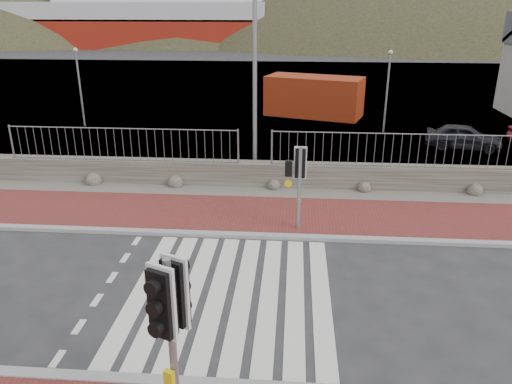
# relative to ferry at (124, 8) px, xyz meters

# --- Properties ---
(ground) EXTENTS (220.00, 220.00, 0.00)m
(ground) POSITION_rel_ferry_xyz_m (24.65, -67.90, -5.36)
(ground) COLOR #28282B
(ground) RESTS_ON ground
(sidewalk_far) EXTENTS (40.00, 3.00, 0.08)m
(sidewalk_far) POSITION_rel_ferry_xyz_m (24.65, -63.40, -5.32)
(sidewalk_far) COLOR maroon
(sidewalk_far) RESTS_ON ground
(kerb_far) EXTENTS (40.00, 0.25, 0.12)m
(kerb_far) POSITION_rel_ferry_xyz_m (24.65, -64.90, -5.31)
(kerb_far) COLOR gray
(kerb_far) RESTS_ON ground
(zebra_crossing) EXTENTS (4.62, 5.60, 0.01)m
(zebra_crossing) POSITION_rel_ferry_xyz_m (24.65, -67.90, -5.36)
(zebra_crossing) COLOR silver
(zebra_crossing) RESTS_ON ground
(gravel_strip) EXTENTS (40.00, 1.50, 0.06)m
(gravel_strip) POSITION_rel_ferry_xyz_m (24.65, -61.40, -5.33)
(gravel_strip) COLOR #59544C
(gravel_strip) RESTS_ON ground
(stone_wall) EXTENTS (40.00, 0.60, 0.90)m
(stone_wall) POSITION_rel_ferry_xyz_m (24.65, -60.60, -4.91)
(stone_wall) COLOR #48443B
(stone_wall) RESTS_ON ground
(railing) EXTENTS (18.07, 0.07, 1.22)m
(railing) POSITION_rel_ferry_xyz_m (24.65, -60.75, -3.54)
(railing) COLOR gray
(railing) RESTS_ON stone_wall
(quay) EXTENTS (120.00, 40.00, 0.50)m
(quay) POSITION_rel_ferry_xyz_m (24.65, -40.00, -5.36)
(quay) COLOR #4C4C4F
(quay) RESTS_ON ground
(water) EXTENTS (220.00, 50.00, 0.05)m
(water) POSITION_rel_ferry_xyz_m (24.65, -5.00, -5.36)
(water) COLOR #3F4C54
(water) RESTS_ON ground
(ferry) EXTENTS (50.00, 16.00, 20.00)m
(ferry) POSITION_rel_ferry_xyz_m (0.00, 0.00, 0.00)
(ferry) COLOR maroon
(ferry) RESTS_ON ground
(hills_backdrop) EXTENTS (254.00, 90.00, 100.00)m
(hills_backdrop) POSITION_rel_ferry_xyz_m (31.40, 20.00, -28.42)
(hills_backdrop) COLOR #2C2E1C
(hills_backdrop) RESTS_ON ground
(traffic_signal_near) EXTENTS (0.51, 0.42, 3.08)m
(traffic_signal_near) POSITION_rel_ferry_xyz_m (24.34, -71.89, -3.14)
(traffic_signal_near) COLOR gray
(traffic_signal_near) RESTS_ON ground
(traffic_signal_far) EXTENTS (0.61, 0.24, 2.57)m
(traffic_signal_far) POSITION_rel_ferry_xyz_m (26.18, -64.32, -3.51)
(traffic_signal_far) COLOR gray
(traffic_signal_far) RESTS_ON ground
(streetlight) EXTENTS (1.91, 0.48, 9.02)m
(streetlight) POSITION_rel_ferry_xyz_m (24.72, -59.82, -0.28)
(streetlight) COLOR gray
(streetlight) RESTS_ON ground
(shipping_container) EXTENTS (5.93, 3.89, 2.29)m
(shipping_container) POSITION_rel_ferry_xyz_m (27.12, -48.36, -4.22)
(shipping_container) COLOR maroon
(shipping_container) RESTS_ON ground
(car_a) EXTENTS (3.54, 2.09, 1.13)m
(car_a) POSITION_rel_ferry_xyz_m (33.77, -54.94, -4.80)
(car_a) COLOR black
(car_a) RESTS_ON ground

